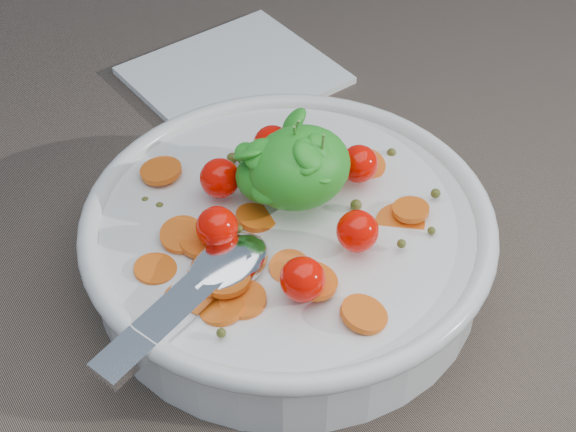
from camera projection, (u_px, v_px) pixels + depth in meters
ground at (287, 263)px, 0.65m from camera, size 6.00×6.00×0.00m
bowl at (287, 240)px, 0.62m from camera, size 0.31×0.29×0.12m
napkin at (234, 75)px, 0.82m from camera, size 0.18×0.16×0.01m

